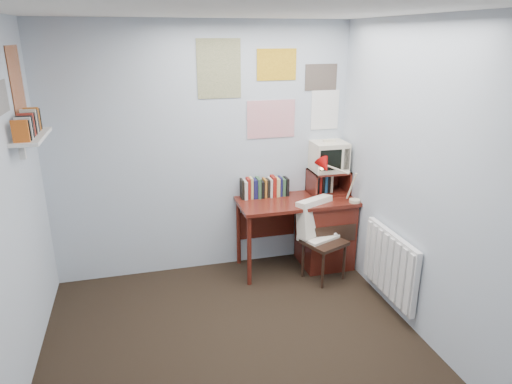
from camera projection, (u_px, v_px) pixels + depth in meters
ground at (246, 375)px, 3.33m from camera, size 3.50×3.50×0.00m
back_wall at (203, 152)px, 4.52m from camera, size 3.00×0.02×2.50m
right_wall at (446, 196)px, 3.29m from camera, size 0.02×3.50×2.50m
ceiling at (242, 7)px, 2.52m from camera, size 3.00×3.50×0.02m
desk at (320, 229)px, 4.84m from camera, size 1.20×0.55×0.76m
desk_chair at (324, 242)px, 4.54m from camera, size 0.52×0.51×0.79m
desk_lamp at (356, 183)px, 4.52m from camera, size 0.32×0.29×0.40m
tv_riser at (328, 182)px, 4.81m from camera, size 0.40×0.30×0.25m
crt_tv at (329, 155)px, 4.73m from camera, size 0.35×0.33×0.33m
book_row at (269, 186)px, 4.72m from camera, size 0.60×0.14×0.22m
radiator at (390, 265)px, 4.05m from camera, size 0.09×0.80×0.60m
wall_shelf at (31, 137)px, 3.47m from camera, size 0.20×0.62×0.24m
posters_back at (271, 89)px, 4.49m from camera, size 1.20×0.01×0.90m
posters_left at (9, 86)px, 3.32m from camera, size 0.01×0.70×0.60m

